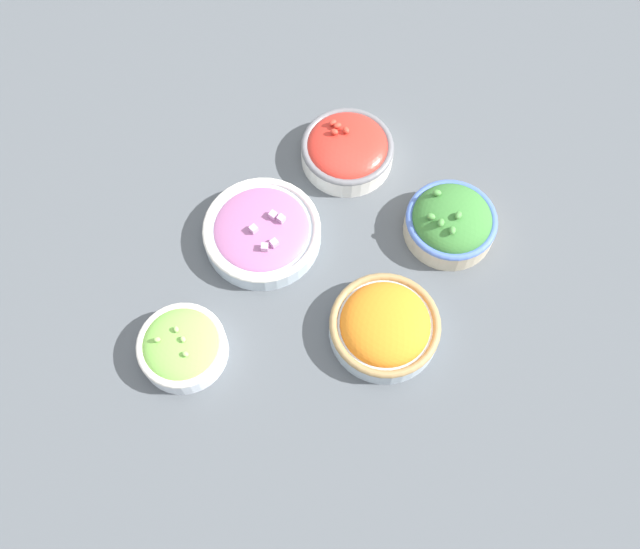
# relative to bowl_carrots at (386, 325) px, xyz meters

# --- Properties ---
(ground_plane) EXTENTS (3.00, 3.00, 0.00)m
(ground_plane) POSITION_rel_bowl_carrots_xyz_m (-0.00, 0.13, -0.03)
(ground_plane) COLOR #4C5156
(bowl_carrots) EXTENTS (0.17, 0.17, 0.06)m
(bowl_carrots) POSITION_rel_bowl_carrots_xyz_m (0.00, 0.00, 0.00)
(bowl_carrots) COLOR #B2C1CC
(bowl_carrots) RESTS_ON ground_plane
(bowl_lettuce) EXTENTS (0.13, 0.13, 0.06)m
(bowl_lettuce) POSITION_rel_bowl_carrots_xyz_m (-0.22, 0.21, -0.00)
(bowl_lettuce) COLOR silver
(bowl_lettuce) RESTS_ON ground_plane
(bowl_cherry_tomatoes) EXTENTS (0.15, 0.15, 0.07)m
(bowl_cherry_tomatoes) POSITION_rel_bowl_carrots_xyz_m (0.20, 0.24, 0.00)
(bowl_cherry_tomatoes) COLOR silver
(bowl_cherry_tomatoes) RESTS_ON ground_plane
(bowl_red_onion) EXTENTS (0.19, 0.19, 0.05)m
(bowl_red_onion) POSITION_rel_bowl_carrots_xyz_m (-0.00, 0.25, -0.00)
(bowl_red_onion) COLOR #B2C1CC
(bowl_red_onion) RESTS_ON ground_plane
(bowl_broccoli) EXTENTS (0.15, 0.15, 0.08)m
(bowl_broccoli) POSITION_rel_bowl_carrots_xyz_m (0.20, 0.03, 0.00)
(bowl_broccoli) COLOR beige
(bowl_broccoli) RESTS_ON ground_plane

